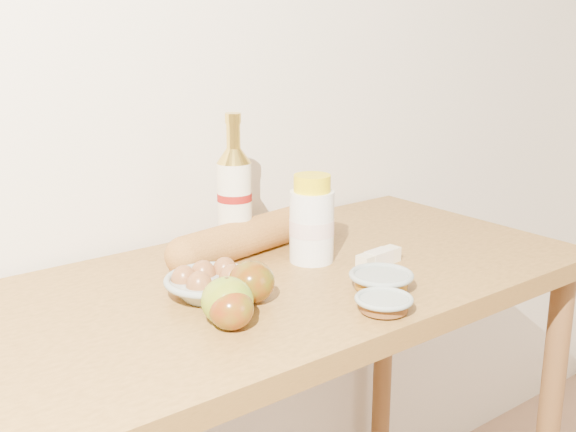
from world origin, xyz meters
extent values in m
cube|color=silver|center=(0.00, 1.51, 1.30)|extent=(3.50, 0.02, 2.60)
cube|color=#AA7A37|center=(0.00, 1.18, 0.88)|extent=(1.20, 0.60, 0.04)
cylinder|color=brown|center=(0.55, 1.43, 0.43)|extent=(0.05, 0.05, 0.86)
cylinder|color=#EEE5CA|center=(0.01, 1.34, 0.99)|extent=(0.08, 0.08, 0.18)
cylinder|color=maroon|center=(0.01, 1.34, 1.02)|extent=(0.08, 0.08, 0.02)
cone|color=gold|center=(0.01, 1.34, 1.10)|extent=(0.08, 0.08, 0.03)
cylinder|color=gold|center=(0.01, 1.34, 1.14)|extent=(0.03, 0.03, 0.05)
cylinder|color=gold|center=(0.01, 1.34, 1.17)|extent=(0.04, 0.04, 0.02)
cylinder|color=white|center=(0.10, 1.21, 0.97)|extent=(0.09, 0.09, 0.14)
cylinder|color=beige|center=(0.10, 1.21, 0.97)|extent=(0.10, 0.10, 0.03)
cylinder|color=yellow|center=(0.10, 1.21, 1.05)|extent=(0.08, 0.08, 0.03)
torus|color=#919E99|center=(-0.15, 1.17, 0.93)|extent=(0.17, 0.17, 0.01)
ellipsoid|color=brown|center=(-0.18, 1.15, 0.93)|extent=(0.05, 0.05, 0.06)
ellipsoid|color=brown|center=(-0.12, 1.15, 0.93)|extent=(0.05, 0.05, 0.06)
ellipsoid|color=brown|center=(-0.15, 1.20, 0.93)|extent=(0.05, 0.05, 0.06)
ellipsoid|color=brown|center=(-0.19, 1.19, 0.93)|extent=(0.05, 0.05, 0.06)
ellipsoid|color=brown|center=(-0.11, 1.19, 0.93)|extent=(0.05, 0.05, 0.06)
cylinder|color=#C2833B|center=(0.05, 1.32, 0.94)|extent=(0.37, 0.13, 0.07)
sphere|color=#C2833B|center=(-0.13, 1.29, 0.94)|extent=(0.08, 0.08, 0.07)
sphere|color=#C2833B|center=(0.23, 1.35, 0.94)|extent=(0.08, 0.08, 0.07)
ellipsoid|color=olive|center=(-0.19, 1.06, 0.94)|extent=(0.10, 0.10, 0.08)
cylinder|color=#4D3419|center=(-0.19, 1.06, 0.97)|extent=(0.01, 0.01, 0.01)
ellipsoid|color=#93080B|center=(-0.20, 1.04, 0.93)|extent=(0.08, 0.08, 0.06)
cylinder|color=#50331A|center=(-0.20, 1.04, 0.96)|extent=(0.01, 0.01, 0.01)
ellipsoid|color=maroon|center=(-0.11, 1.11, 0.94)|extent=(0.10, 0.10, 0.07)
cylinder|color=#483318|center=(-0.11, 1.11, 0.97)|extent=(0.01, 0.01, 0.01)
torus|color=#919E98|center=(0.03, 0.94, 0.92)|extent=(0.11, 0.11, 0.01)
cylinder|color=brown|center=(0.03, 0.94, 0.91)|extent=(0.09, 0.09, 0.02)
torus|color=#8E9B97|center=(0.10, 1.01, 0.93)|extent=(0.12, 0.12, 0.01)
cylinder|color=brown|center=(0.10, 1.01, 0.92)|extent=(0.10, 0.10, 0.02)
cube|color=beige|center=(0.19, 1.11, 0.91)|extent=(0.10, 0.04, 0.03)
cube|color=beige|center=(0.19, 1.11, 0.91)|extent=(0.06, 0.03, 0.03)
camera|label=1|loc=(-0.76, 0.19, 1.36)|focal=45.00mm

